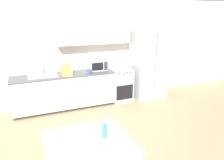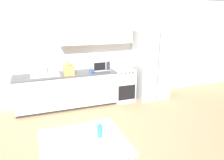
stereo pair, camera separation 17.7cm
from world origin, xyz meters
name	(u,v)px [view 2 (the right image)]	position (x,y,z in m)	size (l,w,h in m)	color
ground_plane	(98,146)	(0.00, 0.00, 0.00)	(12.00, 12.00, 0.00)	tan
wall_back	(76,48)	(0.11, 2.27, 1.47)	(12.00, 0.38, 2.70)	silver
kitchen_counter	(67,91)	(-0.23, 1.96, 0.45)	(2.49, 0.67, 0.89)	#333333
oven_range	(122,84)	(1.29, 1.96, 0.45)	(0.56, 0.65, 0.90)	#B7BABC
refrigerator	(151,65)	(2.14, 1.91, 0.94)	(0.89, 0.79, 1.88)	silver
kitchen_sink	(45,75)	(-0.72, 1.97, 0.91)	(0.67, 0.40, 0.27)	#B7BABC
microwave	(100,65)	(0.68, 2.06, 1.03)	(0.47, 0.38, 0.27)	#B7BABC
coffee_mug	(91,71)	(0.37, 1.78, 0.94)	(0.12, 0.09, 0.10)	#335999
grocery_bag_0	(69,69)	(-0.17, 1.81, 1.03)	(0.24, 0.21, 0.33)	#DB994C
dining_table	(84,148)	(-0.46, -0.92, 0.66)	(1.08, 0.98, 0.76)	white
drink_bottle	(100,131)	(-0.23, -0.88, 0.84)	(0.07, 0.07, 0.22)	#338CD8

